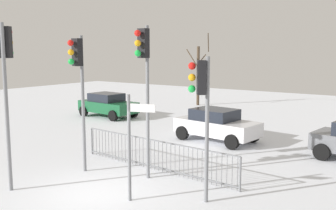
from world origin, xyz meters
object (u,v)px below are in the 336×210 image
object	(u,v)px
traffic_light_rear_left	(144,68)
direction_sign_post	(131,142)
traffic_light_rear_right	(79,73)
car_green_trailing	(108,105)
traffic_light_mid_right	(202,97)
traffic_light_mid_left	(7,69)
bare_tree_left	(198,73)
car_white_far	(216,124)

from	to	relation	value
traffic_light_rear_left	direction_sign_post	xyz separation A→B (m)	(0.84, -1.66, -1.91)
traffic_light_rear_right	car_green_trailing	world-z (taller)	traffic_light_rear_right
traffic_light_mid_right	traffic_light_rear_right	bearing A→B (deg)	52.90
traffic_light_rear_left	traffic_light_mid_left	bearing A→B (deg)	53.08
traffic_light_rear_right	bare_tree_left	bearing A→B (deg)	-66.64
traffic_light_rear_left	car_white_far	bearing A→B (deg)	-78.43
car_green_trailing	traffic_light_rear_right	bearing A→B (deg)	-46.81
direction_sign_post	bare_tree_left	world-z (taller)	bare_tree_left
traffic_light_rear_right	car_green_trailing	size ratio (longest dim) A/B	1.18
traffic_light_mid_left	bare_tree_left	distance (m)	19.35
traffic_light_rear_right	direction_sign_post	world-z (taller)	traffic_light_rear_right
traffic_light_mid_right	traffic_light_mid_left	size ratio (longest dim) A/B	0.81
traffic_light_mid_left	direction_sign_post	world-z (taller)	traffic_light_mid_left
car_green_trailing	bare_tree_left	bearing A→B (deg)	79.92
traffic_light_mid_left	traffic_light_rear_left	bearing A→B (deg)	15.91
traffic_light_rear_right	traffic_light_mid_left	bearing A→B (deg)	84.52
traffic_light_mid_left	car_white_far	distance (m)	9.69
traffic_light_mid_right	traffic_light_rear_left	bearing A→B (deg)	37.81
traffic_light_rear_left	traffic_light_rear_right	xyz separation A→B (m)	(-2.24, -0.66, -0.20)
traffic_light_mid_left	direction_sign_post	bearing A→B (deg)	-11.39
traffic_light_mid_left	bare_tree_left	bearing A→B (deg)	72.20
car_green_trailing	car_white_far	distance (m)	8.88
traffic_light_rear_left	traffic_light_rear_right	bearing A→B (deg)	22.07
traffic_light_mid_left	bare_tree_left	size ratio (longest dim) A/B	0.91
traffic_light_mid_left	traffic_light_mid_right	bearing A→B (deg)	-7.47
traffic_light_mid_left	traffic_light_rear_right	xyz separation A→B (m)	(0.48, 2.30, -0.21)
traffic_light_mid_right	traffic_light_rear_left	world-z (taller)	traffic_light_rear_left
traffic_light_rear_left	direction_sign_post	distance (m)	2.67
traffic_light_rear_left	car_white_far	world-z (taller)	traffic_light_rear_left
car_white_far	direction_sign_post	bearing A→B (deg)	-72.19
car_white_far	bare_tree_left	bearing A→B (deg)	131.50
car_white_far	bare_tree_left	xyz separation A→B (m)	(-6.67, 9.72, 1.65)
traffic_light_rear_left	traffic_light_mid_right	bearing A→B (deg)	170.62
traffic_light_rear_left	traffic_light_mid_left	distance (m)	4.02
bare_tree_left	traffic_light_rear_left	bearing A→B (deg)	-65.20
traffic_light_rear_left	car_green_trailing	distance (m)	12.61
direction_sign_post	car_green_trailing	xyz separation A→B (m)	(-10.12, 9.72, -0.89)
traffic_light_mid_right	traffic_light_rear_left	distance (m)	2.61
traffic_light_mid_right	bare_tree_left	size ratio (longest dim) A/B	0.74
car_white_far	bare_tree_left	distance (m)	11.91
direction_sign_post	traffic_light_rear_right	bearing A→B (deg)	142.82
traffic_light_rear_right	bare_tree_left	xyz separation A→B (m)	(-5.06, 16.46, -0.96)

